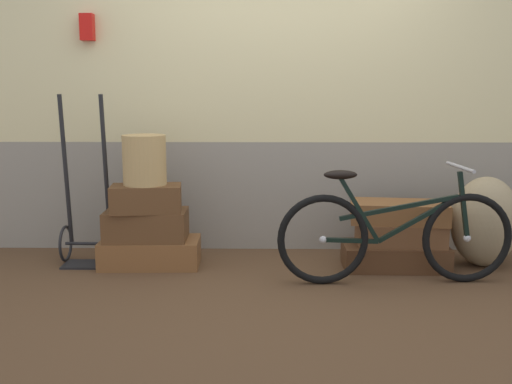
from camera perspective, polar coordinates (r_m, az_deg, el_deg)
ground at (r=4.18m, az=2.34°, el=-8.52°), size 8.54×5.20×0.06m
station_building at (r=4.82m, az=2.35°, el=12.10°), size 6.54×0.74×2.95m
suitcase_0 at (r=4.48m, az=-10.04°, el=-5.69°), size 0.73×0.39×0.20m
suitcase_1 at (r=4.44m, az=-10.41°, el=-3.10°), size 0.59×0.36×0.22m
suitcase_2 at (r=4.35m, az=-10.43°, el=-0.61°), size 0.52×0.33×0.19m
suitcase_3 at (r=4.48m, az=13.08°, el=-5.96°), size 0.75×0.39×0.18m
suitcase_4 at (r=4.47m, az=13.56°, el=-3.80°), size 0.63×0.39×0.16m
suitcase_5 at (r=4.43m, az=13.46°, el=-1.87°), size 0.72×0.42×0.15m
wicker_basket at (r=4.33m, az=-10.59°, el=3.02°), size 0.31×0.31×0.36m
luggage_trolley at (r=4.62m, az=-15.77°, el=-2.86°), size 0.38×0.36×1.25m
burlap_sack at (r=4.67m, az=20.99°, el=-2.65°), size 0.49×0.42×0.66m
bicycle at (r=4.07m, az=13.06°, el=-4.04°), size 1.57×0.46×0.79m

